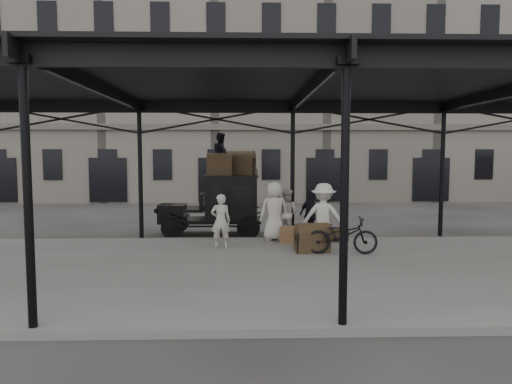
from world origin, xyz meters
TOP-DOWN VIEW (x-y plane):
  - ground at (0.00, 0.00)m, footprint 120.00×120.00m
  - platform at (0.00, -2.00)m, footprint 28.00×8.00m
  - canopy at (0.00, -1.72)m, footprint 22.50×9.00m
  - building_frontage at (0.00, 18.00)m, footprint 64.00×8.00m
  - taxi at (-2.38, 3.24)m, footprint 3.65×1.55m
  - porter_left at (-2.30, 0.35)m, footprint 0.61×0.43m
  - porter_midleft at (-0.22, 1.80)m, footprint 1.00×0.92m
  - porter_centre at (-0.63, 1.48)m, footprint 0.99×0.71m
  - porter_official at (0.57, 1.67)m, footprint 0.87×0.96m
  - porter_right at (0.72, 0.15)m, footprint 1.40×1.06m
  - bicycle at (1.11, -0.59)m, footprint 2.01×0.80m
  - porter_roof at (-2.41, 3.14)m, footprint 0.71×0.83m
  - steamer_trunk_roof_near at (-2.46, 2.99)m, footprint 0.89×0.54m
  - steamer_trunk_roof_far at (-1.71, 3.44)m, footprint 1.09×0.82m
  - steamer_trunk_platform at (0.33, -0.28)m, footprint 1.01×0.72m
  - wicker_hamper at (-0.17, 1.03)m, footprint 0.66×0.54m
  - suitcase_upright at (1.15, 1.72)m, footprint 0.35×0.61m
  - suitcase_flat at (1.44, 1.24)m, footprint 0.62×0.33m

SIDE VIEW (x-z plane):
  - ground at x=0.00m, z-range 0.00..0.00m
  - platform at x=0.00m, z-range 0.00..0.15m
  - suitcase_flat at x=1.44m, z-range 0.15..0.55m
  - suitcase_upright at x=1.15m, z-range 0.15..0.60m
  - wicker_hamper at x=-0.17m, z-range 0.15..0.65m
  - steamer_trunk_platform at x=0.33m, z-range 0.15..0.83m
  - bicycle at x=1.11m, z-range 0.15..1.18m
  - porter_official at x=0.57m, z-range 0.15..1.72m
  - porter_left at x=-2.30m, z-range 0.15..1.75m
  - porter_midleft at x=-0.22m, z-range 0.15..1.79m
  - porter_centre at x=-0.63m, z-range 0.15..2.04m
  - porter_right at x=0.72m, z-range 0.15..2.07m
  - taxi at x=-2.38m, z-range 0.11..2.29m
  - steamer_trunk_roof_near at x=-2.46m, z-range 2.18..2.83m
  - steamer_trunk_roof_far at x=-1.71m, z-range 2.18..2.89m
  - porter_roof at x=-2.41m, z-range 2.18..3.67m
  - canopy at x=0.00m, z-range 2.23..6.97m
  - building_frontage at x=0.00m, z-range 0.00..14.00m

